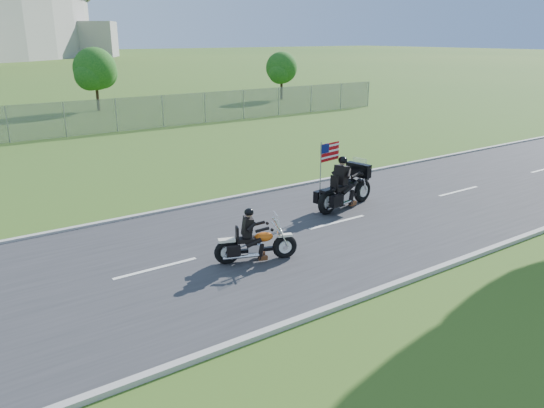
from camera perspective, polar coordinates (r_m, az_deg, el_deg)
ground at (r=14.42m, az=-5.01°, el=-5.17°), size 420.00×420.00×0.00m
road at (r=14.41m, az=-5.01°, el=-5.10°), size 120.00×8.00×0.04m
curb_north at (r=17.82m, az=-11.54°, el=-0.77°), size 120.00×0.18×0.12m
curb_south at (r=11.40m, az=5.42°, el=-11.46°), size 120.00×0.18×0.12m
tree_fence_near at (r=43.55m, az=-18.46°, el=13.41°), size 3.52×3.28×4.75m
tree_fence_far at (r=48.92m, az=1.05°, el=14.27°), size 3.08×2.87×4.20m
motorcycle_lead at (r=13.61m, az=-1.86°, el=-4.41°), size 2.10×1.03×1.47m
motorcycle_follow at (r=17.91m, az=7.90°, el=1.45°), size 2.73×1.07×2.29m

